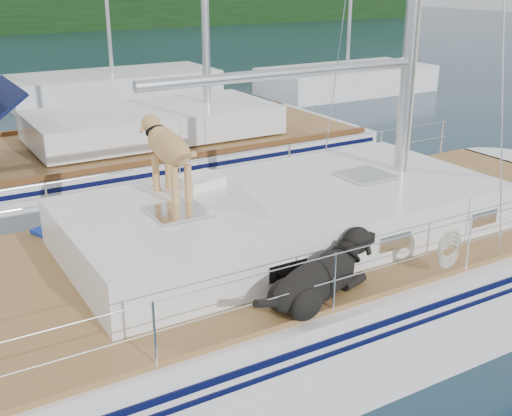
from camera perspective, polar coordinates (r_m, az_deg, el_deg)
ground at (r=8.03m, az=-2.40°, el=-11.84°), size 120.00×120.00×0.00m
main_sailboat at (r=7.73m, az=-1.87°, el=-7.43°), size 12.00×3.88×14.01m
neighbor_sailboat at (r=12.91m, az=-13.36°, el=3.33°), size 11.00×3.50×13.30m
bg_boat_center at (r=23.47m, az=-12.58°, el=10.45°), size 7.20×3.00×11.65m
bg_boat_east at (r=24.63m, az=8.05°, el=11.19°), size 6.40×3.00×11.65m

